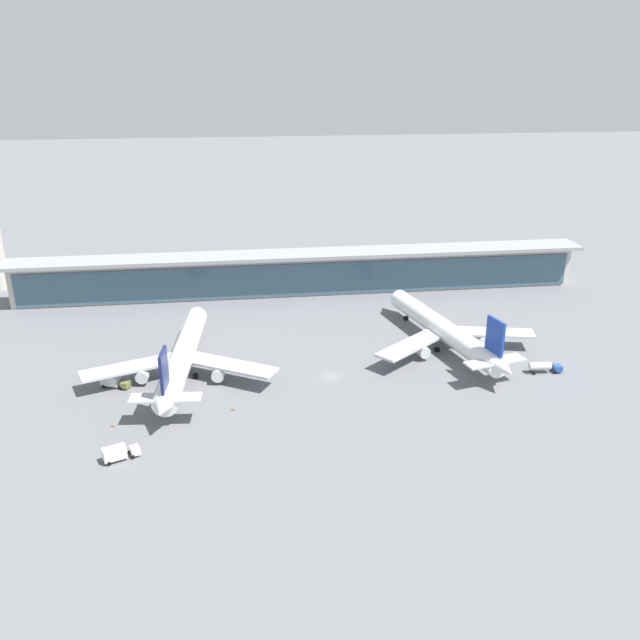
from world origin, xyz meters
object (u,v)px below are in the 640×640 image
service_truck_near_nose_olive (113,381)px  safety_cone_bravo (233,409)px  airliner_centre_stand (445,330)px  service_truck_under_wing_blue (544,367)px  service_truck_mid_apron_white (119,453)px  airliner_left_stand (182,356)px  safety_cone_alpha (113,425)px

service_truck_near_nose_olive → safety_cone_bravo: bearing=-27.9°
airliner_centre_stand → service_truck_under_wing_blue: bearing=-41.8°
service_truck_under_wing_blue → safety_cone_bravo: bearing=-173.5°
service_truck_under_wing_blue → service_truck_mid_apron_white: 107.39m
service_truck_under_wing_blue → safety_cone_bravo: size_ratio=12.43×
service_truck_near_nose_olive → airliner_centre_stand: bearing=7.9°
airliner_left_stand → service_truck_mid_apron_white: bearing=-106.0°
airliner_left_stand → airliner_centre_stand: same height
service_truck_under_wing_blue → safety_cone_alpha: (-107.48, -13.00, -1.39)m
safety_cone_alpha → safety_cone_bravo: 26.92m
airliner_left_stand → safety_cone_alpha: size_ratio=92.48×
safety_cone_bravo → service_truck_mid_apron_white: bearing=-142.7°
safety_cone_alpha → safety_cone_bravo: same height
service_truck_near_nose_olive → service_truck_mid_apron_white: size_ratio=1.00×
airliner_left_stand → service_truck_mid_apron_white: (-10.77, -37.56, -3.73)m
airliner_left_stand → service_truck_mid_apron_white: size_ratio=8.49×
airliner_centre_stand → safety_cone_alpha: (-86.49, -31.78, -5.11)m
safety_cone_bravo → airliner_centre_stand: bearing=25.0°
airliner_left_stand → service_truck_near_nose_olive: 17.92m
airliner_centre_stand → service_truck_near_nose_olive: size_ratio=8.40×
airliner_left_stand → service_truck_mid_apron_white: airliner_left_stand is taller
service_truck_under_wing_blue → service_truck_near_nose_olive: bearing=176.7°
airliner_centre_stand → service_truck_near_nose_olive: airliner_centre_stand is taller
airliner_left_stand → safety_cone_alpha: bearing=-121.0°
safety_cone_bravo → safety_cone_alpha: bearing=-171.8°
service_truck_under_wing_blue → safety_cone_bravo: (-80.83, -9.17, -1.39)m
safety_cone_alpha → service_truck_under_wing_blue: bearing=6.9°
service_truck_under_wing_blue → airliner_centre_stand: bearing=138.2°
airliner_centre_stand → safety_cone_bravo: bearing=-155.0°
service_truck_near_nose_olive → safety_cone_alpha: 19.64m
airliner_centre_stand → service_truck_near_nose_olive: bearing=-172.1°
safety_cone_alpha → service_truck_mid_apron_white: bearing=-75.8°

